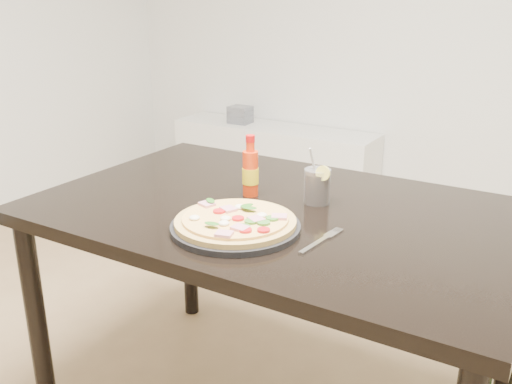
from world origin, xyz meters
The scene contains 8 objects.
dining_table centered at (0.26, 0.20, 0.67)m, with size 1.40×0.90×0.75m.
plate centered at (0.26, -0.01, 0.76)m, with size 0.34×0.34×0.02m, color black.
pizza centered at (0.26, -0.01, 0.78)m, with size 0.32×0.32×0.03m.
hot_sauce_bottle centered at (0.15, 0.24, 0.82)m, with size 0.05×0.05×0.19m.
cola_cup centered at (0.35, 0.29, 0.80)m, with size 0.09×0.08×0.17m.
fork centered at (0.48, 0.04, 0.75)m, with size 0.04×0.19×0.00m.
media_console centered at (-0.80, 2.07, 0.25)m, with size 1.40×0.34×0.50m, color white.
cd_stack centered at (-1.05, 2.05, 0.56)m, with size 0.14×0.12×0.11m.
Camera 1 is at (1.01, -1.16, 1.34)m, focal length 40.00 mm.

